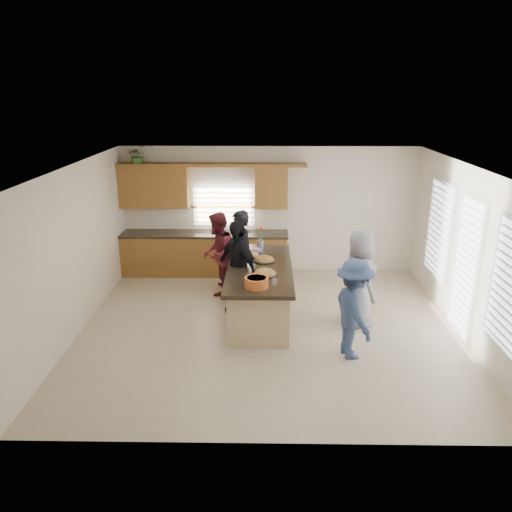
{
  "coord_description": "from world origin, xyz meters",
  "views": [
    {
      "loc": [
        -0.1,
        -7.87,
        3.97
      ],
      "look_at": [
        -0.24,
        0.51,
        1.15
      ],
      "focal_mm": 35.0,
      "sensor_mm": 36.0,
      "label": 1
    }
  ],
  "objects_px": {
    "salad_bowl": "(257,282)",
    "woman_right_front": "(359,278)",
    "island": "(259,292)",
    "woman_right_back": "(353,309)",
    "woman_left_back": "(240,257)",
    "woman_left_mid": "(218,254)",
    "woman_left_front": "(238,268)"
  },
  "relations": [
    {
      "from": "woman_left_mid",
      "to": "woman_right_back",
      "type": "distance_m",
      "value": 3.39
    },
    {
      "from": "island",
      "to": "woman_left_mid",
      "type": "xyz_separation_m",
      "value": [
        -0.85,
        1.04,
        0.39
      ]
    },
    {
      "from": "woman_left_back",
      "to": "woman_left_mid",
      "type": "height_order",
      "value": "woman_left_back"
    },
    {
      "from": "woman_right_front",
      "to": "woman_left_mid",
      "type": "bearing_deg",
      "value": 47.26
    },
    {
      "from": "woman_left_front",
      "to": "woman_right_back",
      "type": "height_order",
      "value": "woman_left_front"
    },
    {
      "from": "woman_left_front",
      "to": "woman_left_back",
      "type": "bearing_deg",
      "value": 140.54
    },
    {
      "from": "salad_bowl",
      "to": "woman_left_front",
      "type": "distance_m",
      "value": 1.15
    },
    {
      "from": "woman_left_back",
      "to": "woman_right_front",
      "type": "bearing_deg",
      "value": 30.38
    },
    {
      "from": "island",
      "to": "salad_bowl",
      "type": "relative_size",
      "value": 7.11
    },
    {
      "from": "woman_left_front",
      "to": "woman_right_back",
      "type": "xyz_separation_m",
      "value": [
        1.84,
        -1.55,
        -0.1
      ]
    },
    {
      "from": "woman_left_front",
      "to": "woman_right_front",
      "type": "distance_m",
      "value": 2.17
    },
    {
      "from": "woman_left_mid",
      "to": "woman_right_back",
      "type": "relative_size",
      "value": 1.06
    },
    {
      "from": "woman_left_mid",
      "to": "woman_right_front",
      "type": "relative_size",
      "value": 0.97
    },
    {
      "from": "woman_right_back",
      "to": "woman_left_back",
      "type": "bearing_deg",
      "value": 27.04
    },
    {
      "from": "woman_left_back",
      "to": "island",
      "type": "bearing_deg",
      "value": -4.87
    },
    {
      "from": "woman_left_mid",
      "to": "woman_right_front",
      "type": "bearing_deg",
      "value": 68.56
    },
    {
      "from": "woman_right_front",
      "to": "salad_bowl",
      "type": "bearing_deg",
      "value": 95.8
    },
    {
      "from": "island",
      "to": "salad_bowl",
      "type": "bearing_deg",
      "value": -91.86
    },
    {
      "from": "woman_right_back",
      "to": "woman_right_front",
      "type": "distance_m",
      "value": 1.18
    },
    {
      "from": "woman_left_mid",
      "to": "salad_bowl",
      "type": "bearing_deg",
      "value": 28.16
    },
    {
      "from": "island",
      "to": "woman_left_back",
      "type": "height_order",
      "value": "woman_left_back"
    },
    {
      "from": "salad_bowl",
      "to": "woman_left_back",
      "type": "relative_size",
      "value": 0.21
    },
    {
      "from": "salad_bowl",
      "to": "woman_right_back",
      "type": "distance_m",
      "value": 1.57
    },
    {
      "from": "island",
      "to": "salad_bowl",
      "type": "distance_m",
      "value": 1.15
    },
    {
      "from": "woman_right_back",
      "to": "woman_right_front",
      "type": "relative_size",
      "value": 0.91
    },
    {
      "from": "island",
      "to": "woman_right_front",
      "type": "bearing_deg",
      "value": -9.95
    },
    {
      "from": "salad_bowl",
      "to": "woman_right_front",
      "type": "distance_m",
      "value": 1.89
    },
    {
      "from": "woman_right_back",
      "to": "island",
      "type": "bearing_deg",
      "value": 31.33
    },
    {
      "from": "island",
      "to": "woman_left_front",
      "type": "bearing_deg",
      "value": 166.18
    },
    {
      "from": "salad_bowl",
      "to": "woman_left_front",
      "type": "bearing_deg",
      "value": 108.45
    },
    {
      "from": "island",
      "to": "woman_left_back",
      "type": "bearing_deg",
      "value": 119.71
    },
    {
      "from": "woman_right_back",
      "to": "woman_left_mid",
      "type": "bearing_deg",
      "value": 29.07
    }
  ]
}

